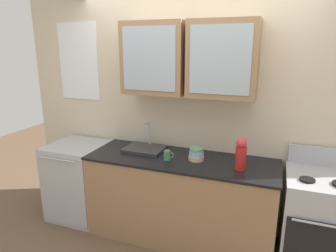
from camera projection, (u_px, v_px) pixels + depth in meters
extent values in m
plane|color=brown|center=(180.00, 235.00, 3.22)|extent=(10.00, 10.00, 0.00)
cube|color=beige|center=(192.00, 106.00, 3.21)|extent=(4.09, 0.10, 2.74)
cube|color=#93704C|center=(155.00, 58.00, 3.01)|extent=(0.65, 0.32, 0.72)
cube|color=#9EADB7|center=(149.00, 59.00, 2.86)|extent=(0.55, 0.01, 0.62)
cube|color=#93704C|center=(223.00, 59.00, 2.77)|extent=(0.65, 0.32, 0.72)
cube|color=#9EADB7|center=(220.00, 60.00, 2.62)|extent=(0.55, 0.01, 0.62)
cube|color=white|center=(79.00, 62.00, 3.51)|extent=(0.53, 0.01, 0.90)
cube|color=#93704C|center=(180.00, 199.00, 3.11)|extent=(1.91, 0.65, 0.87)
cube|color=black|center=(181.00, 160.00, 2.99)|extent=(1.93, 0.67, 0.02)
cube|color=#ADAFB5|center=(316.00, 223.00, 2.67)|extent=(0.59, 0.63, 0.90)
cube|color=black|center=(319.00, 252.00, 2.40)|extent=(0.55, 0.01, 0.54)
cylinder|color=#ADAFB5|center=(324.00, 225.00, 2.30)|extent=(0.47, 0.02, 0.02)
cube|color=#ADAFB5|center=(320.00, 156.00, 2.80)|extent=(0.56, 0.04, 0.18)
cylinder|color=black|center=(307.00, 180.00, 2.49)|extent=(0.13, 0.13, 0.02)
cube|color=#2D2D30|center=(145.00, 149.00, 3.23)|extent=(0.42, 0.33, 0.03)
cylinder|color=#ADAFB5|center=(149.00, 133.00, 3.31)|extent=(0.02, 0.02, 0.25)
cylinder|color=#ADAFB5|center=(147.00, 124.00, 3.22)|extent=(0.02, 0.12, 0.02)
cylinder|color=#E0AD7F|center=(196.00, 158.00, 2.94)|extent=(0.16, 0.16, 0.05)
cylinder|color=#8CB7E0|center=(196.00, 154.00, 2.93)|extent=(0.15, 0.15, 0.05)
cylinder|color=#669972|center=(196.00, 150.00, 2.92)|extent=(0.14, 0.14, 0.05)
cylinder|color=#B21E1E|center=(241.00, 158.00, 2.69)|extent=(0.10, 0.10, 0.22)
sphere|color=#D8333F|center=(242.00, 143.00, 2.65)|extent=(0.10, 0.10, 0.10)
cylinder|color=#4C7F59|center=(167.00, 155.00, 2.94)|extent=(0.07, 0.07, 0.10)
torus|color=#4C7F59|center=(171.00, 155.00, 2.93)|extent=(0.06, 0.01, 0.06)
cube|color=#ADAFB5|center=(80.00, 180.00, 3.53)|extent=(0.63, 0.62, 0.90)
cube|color=#ADAFB5|center=(62.00, 192.00, 3.25)|extent=(0.60, 0.01, 0.81)
cylinder|color=#ADAFB5|center=(57.00, 159.00, 3.12)|extent=(0.47, 0.02, 0.02)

